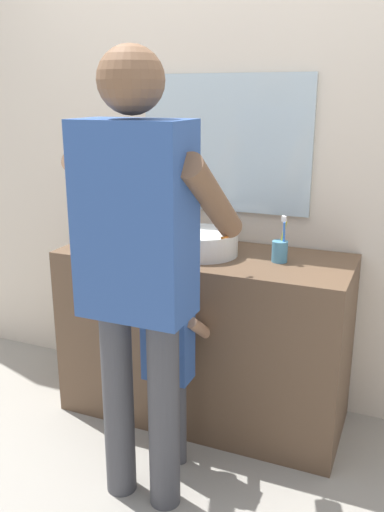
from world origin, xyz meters
TOP-DOWN VIEW (x-y plane):
  - ground_plane at (0.00, 0.00)m, footprint 14.00×14.00m
  - back_wall at (0.00, 0.62)m, footprint 4.40×0.10m
  - vanity_cabinet at (0.00, 0.30)m, footprint 1.37×0.54m
  - sink_basin at (0.00, 0.28)m, footprint 0.32×0.32m
  - faucet at (0.00, 0.48)m, footprint 0.18×0.14m
  - toothbrush_cup at (0.36, 0.31)m, footprint 0.07×0.07m
  - child_toddler at (0.00, -0.10)m, footprint 0.27×0.27m
  - adult_parent at (-0.00, -0.34)m, footprint 0.53×0.56m

SIDE VIEW (x-z plane):
  - ground_plane at x=0.00m, z-range 0.00..0.00m
  - vanity_cabinet at x=0.00m, z-range 0.00..0.84m
  - child_toddler at x=0.00m, z-range 0.09..0.96m
  - toothbrush_cup at x=0.36m, z-range 0.79..1.00m
  - sink_basin at x=0.00m, z-range 0.85..0.96m
  - faucet at x=0.00m, z-range 0.83..1.02m
  - adult_parent at x=0.00m, z-range 0.17..1.89m
  - back_wall at x=0.00m, z-range 0.00..2.70m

